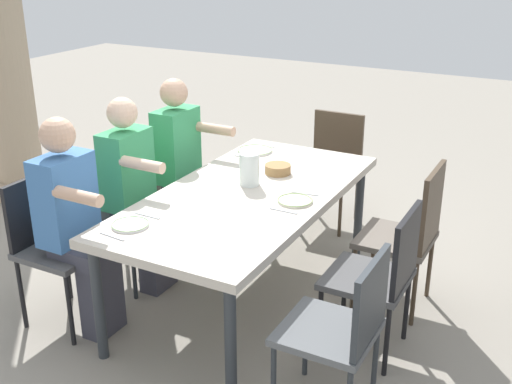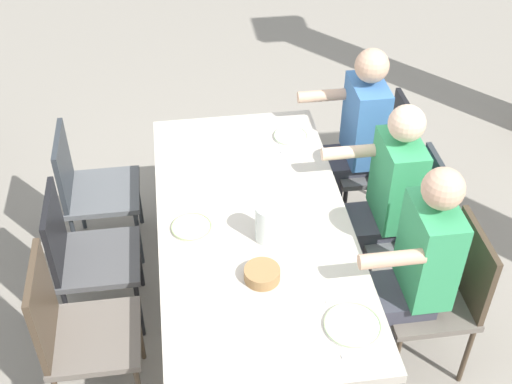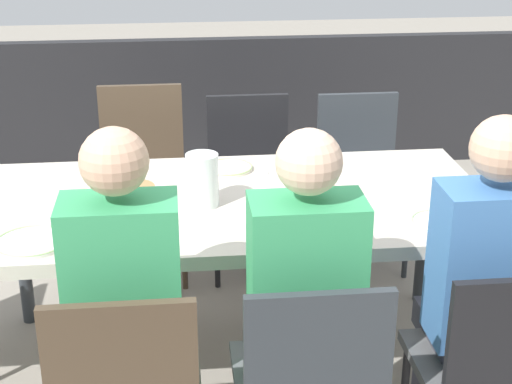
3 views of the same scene
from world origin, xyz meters
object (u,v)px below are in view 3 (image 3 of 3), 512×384
object	(u,v)px
chair_mid_south	(250,172)
chair_west_north	(496,367)
chair_mid_north	(310,381)
chair_west_south	(360,168)
chair_east_south	(143,170)
dining_table	(234,212)
plate_2	(32,242)
plate_1	(229,168)
plate_0	(439,222)
bread_basket	(133,194)
diner_woman_green	(302,305)
diner_man_white	(478,290)
diner_guest_third	(125,310)
water_pitcher	(202,183)

from	to	relation	value
chair_mid_south	chair_west_north	bearing A→B (deg)	107.48
chair_mid_north	chair_west_south	bearing A→B (deg)	-107.49
chair_west_south	chair_mid_north	size ratio (longest dim) A/B	0.97
chair_mid_north	chair_east_south	bearing A→B (deg)	-73.53
dining_table	plate_2	bearing A→B (deg)	24.59
chair_west_north	plate_1	xyz separation A→B (m)	(0.72, -1.23, 0.22)
plate_0	plate_1	distance (m)	0.96
plate_2	chair_west_north	bearing A→B (deg)	158.27
chair_west_north	plate_1	size ratio (longest dim) A/B	4.34
plate_0	plate_2	world-z (taller)	same
chair_west_south	bread_basket	distance (m)	1.46
diner_woman_green	plate_1	size ratio (longest dim) A/B	6.14
chair_west_north	diner_man_white	xyz separation A→B (m)	(-0.00, -0.20, 0.15)
chair_mid_north	diner_woman_green	xyz separation A→B (m)	(-0.00, -0.18, 0.15)
chair_mid_north	diner_man_white	world-z (taller)	diner_man_white
chair_west_north	plate_1	world-z (taller)	chair_west_north
chair_west_south	chair_mid_south	world-z (taller)	chair_mid_south
plate_0	chair_west_south	bearing A→B (deg)	-90.18
plate_1	diner_man_white	bearing A→B (deg)	125.04
chair_east_south	diner_man_white	xyz separation A→B (m)	(-1.12, 1.63, 0.16)
chair_west_north	chair_west_south	xyz separation A→B (m)	(0.00, -1.82, -0.03)
chair_east_south	plate_0	xyz separation A→B (m)	(-1.11, 1.24, 0.22)
plate_1	bread_basket	world-z (taller)	bread_basket
dining_table	chair_east_south	xyz separation A→B (m)	(0.39, -0.92, -0.15)
dining_table	diner_guest_third	size ratio (longest dim) A/B	1.55
chair_mid_north	chair_east_south	world-z (taller)	chair_east_south
diner_woman_green	plate_0	bearing A→B (deg)	-144.09
bread_basket	diner_woman_green	bearing A→B (deg)	126.11
water_pitcher	chair_east_south	bearing A→B (deg)	-74.70
water_pitcher	chair_west_south	bearing A→B (deg)	-131.45
dining_table	diner_guest_third	bearing A→B (deg)	61.41
chair_west_north	bread_basket	xyz separation A→B (m)	(1.12, -0.93, 0.24)
dining_table	chair_west_south	xyz separation A→B (m)	(-0.73, -0.91, -0.18)
diner_guest_third	water_pitcher	distance (m)	0.74
plate_0	chair_west_north	bearing A→B (deg)	90.37
plate_1	plate_0	bearing A→B (deg)	138.16
chair_mid_south	chair_east_south	size ratio (longest dim) A/B	0.93
chair_mid_north	diner_man_white	bearing A→B (deg)	-160.80
diner_woman_green	plate_0	xyz separation A→B (m)	(-0.57, -0.41, 0.07)
chair_east_south	diner_guest_third	distance (m)	1.65
chair_west_south	plate_0	xyz separation A→B (m)	(0.00, 1.23, 0.25)
chair_mid_north	diner_guest_third	xyz separation A→B (m)	(0.54, -0.19, 0.16)
plate_0	bread_basket	world-z (taller)	bread_basket
dining_table	plate_2	world-z (taller)	plate_2
chair_west_north	chair_east_south	distance (m)	2.14
chair_west_north	plate_2	xyz separation A→B (m)	(1.45, -0.58, 0.22)
diner_woman_green	plate_2	size ratio (longest dim) A/B	5.05
chair_mid_south	chair_east_south	world-z (taller)	chair_east_south
chair_west_south	plate_0	world-z (taller)	chair_west_south
chair_west_south	plate_2	size ratio (longest dim) A/B	3.44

